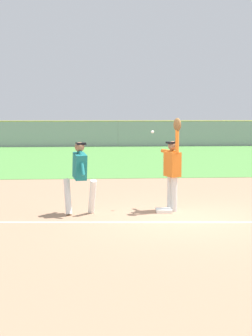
{
  "coord_description": "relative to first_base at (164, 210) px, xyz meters",
  "views": [
    {
      "loc": [
        -2.14,
        -11.4,
        2.4
      ],
      "look_at": [
        -1.22,
        1.14,
        1.05
      ],
      "focal_mm": 55.04,
      "sensor_mm": 36.0,
      "label": 1
    }
  ],
  "objects": [
    {
      "name": "first_base",
      "position": [
        0.0,
        0.0,
        0.0
      ],
      "size": [
        0.4,
        0.4,
        0.08
      ],
      "primitive_type": "cube",
      "rotation": [
        0.0,
        0.0,
        -0.04
      ],
      "color": "white",
      "rests_on": "ground_plane"
    },
    {
      "name": "ground_plane",
      "position": [
        0.32,
        -0.82,
        -0.04
      ],
      "size": [
        78.4,
        78.4,
        0.0
      ],
      "primitive_type": "plane",
      "color": "tan"
    },
    {
      "name": "parked_car_silver",
      "position": [
        1.29,
        28.8,
        0.63
      ],
      "size": [
        4.43,
        2.18,
        1.25
      ],
      "rotation": [
        0.0,
        0.0,
        0.02
      ],
      "color": "#B7B7BC",
      "rests_on": "ground_plane"
    },
    {
      "name": "parked_car_white",
      "position": [
        -2.71,
        28.27,
        0.63
      ],
      "size": [
        4.46,
        2.23,
        1.25
      ],
      "rotation": [
        0.0,
        0.0,
        -0.03
      ],
      "color": "white",
      "rests_on": "ground_plane"
    },
    {
      "name": "outfield_grass",
      "position": [
        0.32,
        15.52,
        -0.04
      ],
      "size": [
        50.34,
        18.13,
        0.01
      ],
      "primitive_type": "cube",
      "color": "#549342",
      "rests_on": "ground_plane"
    },
    {
      "name": "baseball",
      "position": [
        -0.23,
        0.49,
        1.89
      ],
      "size": [
        0.07,
        0.07,
        0.07
      ],
      "primitive_type": "sphere",
      "color": "white"
    },
    {
      "name": "outfield_fence",
      "position": [
        0.32,
        24.59,
        0.89
      ],
      "size": [
        50.42,
        0.08,
        1.86
      ],
      "color": "#93999E",
      "rests_on": "ground_plane"
    },
    {
      "name": "runner",
      "position": [
        -2.02,
        -0.12,
        0.96
      ],
      "size": [
        0.82,
        0.84,
        1.72
      ],
      "rotation": [
        0.0,
        0.0,
        0.22
      ],
      "color": "white",
      "rests_on": "ground_plane"
    },
    {
      "name": "parked_car_green",
      "position": [
        -7.81,
        28.53,
        0.63
      ],
      "size": [
        4.5,
        2.3,
        1.25
      ],
      "rotation": [
        0.0,
        0.0,
        -0.05
      ],
      "color": "#1E6B33",
      "rests_on": "ground_plane"
    },
    {
      "name": "fielder",
      "position": [
        0.23,
        0.15,
        1.08
      ],
      "size": [
        0.42,
        0.88,
        2.28
      ],
      "rotation": [
        0.0,
        0.0,
        3.49
      ],
      "color": "silver",
      "rests_on": "ground_plane"
    },
    {
      "name": "parked_car_tan",
      "position": [
        6.37,
        28.11,
        0.63
      ],
      "size": [
        4.53,
        2.37,
        1.25
      ],
      "rotation": [
        0.0,
        0.0,
        -0.07
      ],
      "color": "tan",
      "rests_on": "ground_plane"
    }
  ]
}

